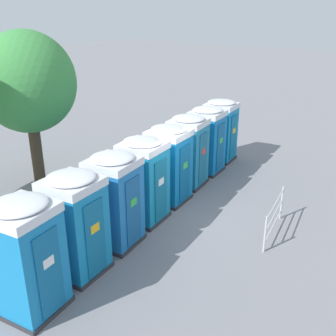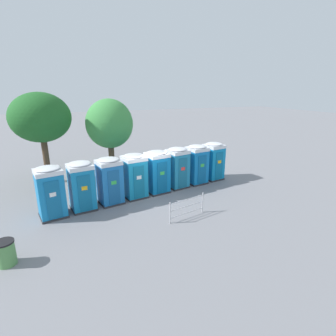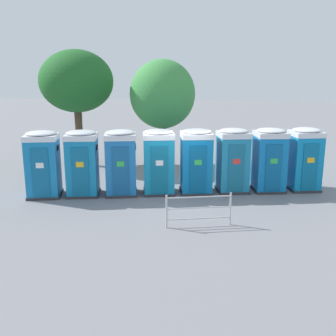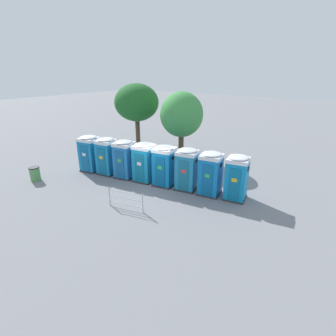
% 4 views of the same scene
% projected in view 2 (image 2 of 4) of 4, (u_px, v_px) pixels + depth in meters
% --- Properties ---
extents(ground_plane, '(120.00, 120.00, 0.00)m').
position_uv_depth(ground_plane, '(149.00, 196.00, 15.25)').
color(ground_plane, slate).
extents(portapotty_0, '(1.43, 1.41, 2.54)m').
position_uv_depth(portapotty_0, '(50.00, 192.00, 12.45)').
color(portapotty_0, '#2D2D33').
rests_on(portapotty_0, ground).
extents(portapotty_1, '(1.36, 1.36, 2.54)m').
position_uv_depth(portapotty_1, '(82.00, 186.00, 13.23)').
color(portapotty_1, '#2D2D33').
rests_on(portapotty_1, ground).
extents(portapotty_2, '(1.40, 1.40, 2.54)m').
position_uv_depth(portapotty_2, '(110.00, 181.00, 13.96)').
color(portapotty_2, '#2D2D33').
rests_on(portapotty_2, ground).
extents(portapotty_3, '(1.39, 1.38, 2.54)m').
position_uv_depth(portapotty_3, '(135.00, 176.00, 14.74)').
color(portapotty_3, '#2D2D33').
rests_on(portapotty_3, ground).
extents(portapotty_4, '(1.39, 1.37, 2.54)m').
position_uv_depth(portapotty_4, '(157.00, 172.00, 15.47)').
color(portapotty_4, '#2D2D33').
rests_on(portapotty_4, ground).
extents(portapotty_5, '(1.39, 1.40, 2.54)m').
position_uv_depth(portapotty_5, '(177.00, 168.00, 16.27)').
color(portapotty_5, '#2D2D33').
rests_on(portapotty_5, ground).
extents(portapotty_6, '(1.36, 1.36, 2.54)m').
position_uv_depth(portapotty_6, '(197.00, 164.00, 16.97)').
color(portapotty_6, '#2D2D33').
rests_on(portapotty_6, ground).
extents(portapotty_7, '(1.34, 1.37, 2.54)m').
position_uv_depth(portapotty_7, '(213.00, 161.00, 17.76)').
color(portapotty_7, '#2D2D33').
rests_on(portapotty_7, ground).
extents(street_tree_0, '(3.67, 3.67, 5.81)m').
position_uv_depth(street_tree_0, '(41.00, 118.00, 16.28)').
color(street_tree_0, '#4C3826').
rests_on(street_tree_0, ground).
extents(street_tree_1, '(3.26, 3.26, 5.34)m').
position_uv_depth(street_tree_1, '(110.00, 124.00, 18.27)').
color(street_tree_1, '#4C3826').
rests_on(street_tree_1, ground).
extents(trash_can, '(0.67, 0.67, 0.92)m').
position_uv_depth(trash_can, '(6.00, 253.00, 9.19)').
color(trash_can, '#518C4C').
rests_on(trash_can, ground).
extents(event_barrier, '(2.01, 0.49, 1.05)m').
position_uv_depth(event_barrier, '(187.00, 207.00, 12.54)').
color(event_barrier, '#B7B7BC').
rests_on(event_barrier, ground).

